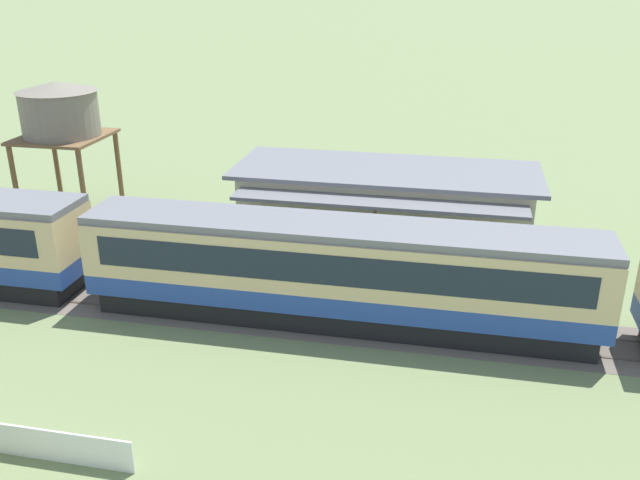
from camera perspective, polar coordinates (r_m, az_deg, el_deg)
The scene contains 5 objects.
ground_plane at distance 27.75m, azimuth -0.12°, elevation -5.94°, with size 600.00×600.00×0.00m, color #707F51.
passenger_train at distance 25.91m, azimuth 2.12°, elevation -2.46°, with size 62.07×2.98×4.11m.
railway_track at distance 26.88m, azimuth 3.03°, elevation -6.95°, with size 136.76×3.60×0.04m.
station_building at distance 33.66m, azimuth 5.48°, elevation 2.85°, with size 14.77×7.07×3.91m.
water_tower at distance 39.42m, azimuth -21.07°, elevation 10.03°, with size 4.47×4.47×7.36m.
Camera 1 is at (5.04, -23.93, 13.11)m, focal length 38.00 mm.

